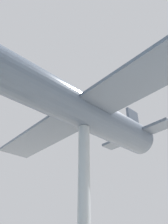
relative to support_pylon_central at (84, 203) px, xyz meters
The scene contains 2 objects.
support_pylon_central is the anchor object (origin of this frame).
suspended_airplane 4.49m from the support_pylon_central, 72.42° to the left, with size 15.47×12.07×3.01m.
Camera 1 is at (-4.77, 8.36, 1.83)m, focal length 35.00 mm.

